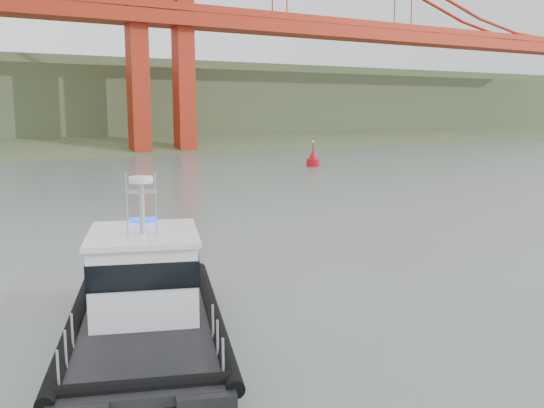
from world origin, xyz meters
The scene contains 3 objects.
ground centered at (0.00, 0.00, 0.00)m, with size 400.00×400.00×0.00m, color slate.
patrol_boat centered at (-9.01, -3.84, 1.44)m, with size 8.12×12.60×5.75m.
nav_buoy centered at (30.73, 43.55, 0.95)m, with size 1.74×1.74×3.62m.
Camera 1 is at (-15.18, -21.91, 7.67)m, focal length 40.00 mm.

